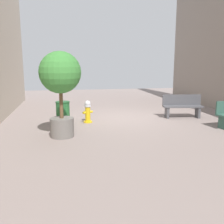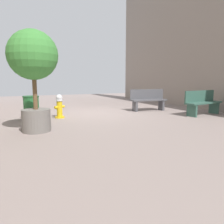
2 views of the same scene
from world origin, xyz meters
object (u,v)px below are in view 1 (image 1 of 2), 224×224
object	(u,v)px
fire_hydrant	(88,112)
bench_near	(182,106)
trash_bin	(63,112)
planter_tree	(60,80)

from	to	relation	value
fire_hydrant	bench_near	world-z (taller)	bench_near
fire_hydrant	trash_bin	bearing A→B (deg)	-8.97
fire_hydrant	bench_near	xyz separation A→B (m)	(-3.97, -0.19, 0.07)
fire_hydrant	planter_tree	world-z (taller)	planter_tree
fire_hydrant	trash_bin	size ratio (longest dim) A/B	1.04
bench_near	fire_hydrant	bearing A→B (deg)	2.77
planter_tree	trash_bin	bearing A→B (deg)	-90.62
bench_near	trash_bin	xyz separation A→B (m)	(4.90, 0.04, -0.08)
trash_bin	fire_hydrant	bearing A→B (deg)	171.03
bench_near	planter_tree	size ratio (longest dim) A/B	0.64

